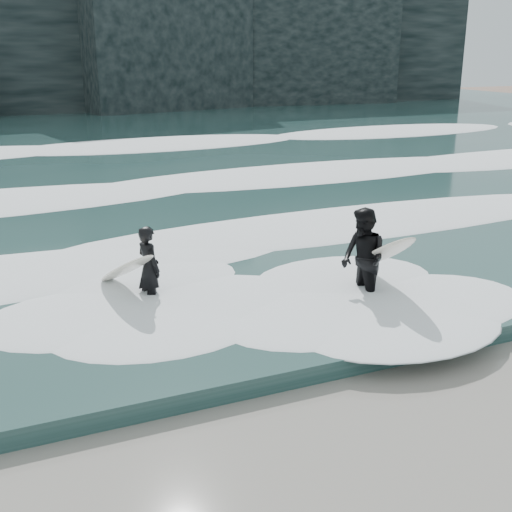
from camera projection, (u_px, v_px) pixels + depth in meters
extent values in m
cube|color=#23413F|center=(60.00, 141.00, 31.54)|extent=(90.00, 52.00, 0.30)
cube|color=black|center=(24.00, 41.00, 44.92)|extent=(70.00, 9.00, 10.00)
ellipsoid|color=white|center=(173.00, 245.00, 13.96)|extent=(60.00, 3.20, 0.20)
ellipsoid|color=white|center=(111.00, 185.00, 20.08)|extent=(60.00, 4.00, 0.24)
ellipsoid|color=white|center=(71.00, 146.00, 27.95)|extent=(60.00, 4.80, 0.30)
imported|color=black|center=(149.00, 268.00, 11.35)|extent=(0.51, 0.65, 1.55)
ellipsoid|color=silver|center=(126.00, 269.00, 11.23)|extent=(1.00, 1.96, 1.06)
imported|color=black|center=(363.00, 260.00, 11.33)|extent=(0.71, 0.90, 1.85)
ellipsoid|color=silver|center=(383.00, 253.00, 11.47)|extent=(0.94, 2.15, 1.27)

